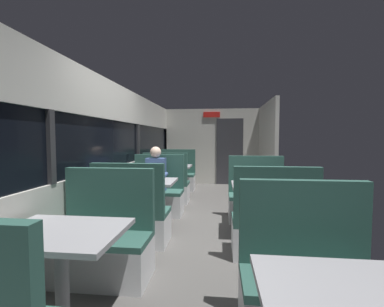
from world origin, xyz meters
TOP-DOWN VIEW (x-y plane):
  - ground_plane at (0.00, 0.00)m, footprint 3.30×9.20m
  - carriage_window_panel_left at (-1.45, 0.00)m, footprint 0.09×8.48m
  - carriage_end_bulkhead at (0.06, 4.19)m, footprint 2.90×0.11m
  - carriage_aisle_panel_right at (1.45, 3.00)m, footprint 0.08×2.40m
  - dining_table_near_window at (-0.89, -2.09)m, footprint 0.90×0.70m
  - bench_near_window_facing_entry at (-0.89, -1.39)m, footprint 0.95×0.50m
  - dining_table_mid_window at (-0.89, 0.17)m, footprint 0.90×0.70m
  - bench_mid_window_facing_end at (-0.89, -0.53)m, footprint 0.95×0.50m
  - bench_mid_window_facing_entry at (-0.89, 0.87)m, footprint 0.95×0.50m
  - dining_table_far_window at (-0.89, 2.43)m, footprint 0.90×0.70m
  - bench_far_window_facing_end at (-0.89, 1.73)m, footprint 0.95×0.50m
  - bench_far_window_facing_entry at (-0.89, 3.13)m, footprint 0.95×0.50m
  - bench_front_aisle_facing_entry at (0.89, -1.99)m, footprint 0.95×0.50m
  - dining_table_rear_aisle at (0.89, -0.03)m, footprint 0.90×0.70m
  - bench_rear_aisle_facing_end at (0.89, -0.73)m, footprint 0.95×0.50m
  - bench_rear_aisle_facing_entry at (0.89, 0.67)m, footprint 0.95×0.50m
  - seated_passenger at (-0.89, 0.80)m, footprint 0.47×0.55m
  - coffee_cup_primary at (1.03, -0.11)m, footprint 0.07×0.07m

SIDE VIEW (x-z plane):
  - ground_plane at x=0.00m, z-range -0.02..0.00m
  - bench_near_window_facing_entry at x=-0.89m, z-range -0.22..0.88m
  - bench_mid_window_facing_end at x=-0.89m, z-range -0.22..0.88m
  - bench_mid_window_facing_entry at x=-0.89m, z-range -0.22..0.88m
  - bench_far_window_facing_end at x=-0.89m, z-range -0.22..0.88m
  - bench_far_window_facing_entry at x=-0.89m, z-range -0.22..0.88m
  - bench_front_aisle_facing_entry at x=0.89m, z-range -0.22..0.88m
  - bench_rear_aisle_facing_end at x=0.89m, z-range -0.22..0.88m
  - bench_rear_aisle_facing_entry at x=0.89m, z-range -0.22..0.88m
  - seated_passenger at x=-0.89m, z-range -0.09..1.17m
  - dining_table_near_window at x=-0.89m, z-range 0.27..1.01m
  - dining_table_mid_window at x=-0.89m, z-range 0.27..1.01m
  - dining_table_far_window at x=-0.89m, z-range 0.27..1.01m
  - dining_table_rear_aisle at x=0.89m, z-range 0.27..1.01m
  - coffee_cup_primary at x=1.03m, z-range 0.74..0.83m
  - carriage_window_panel_left at x=-1.45m, z-range -0.04..2.26m
  - carriage_end_bulkhead at x=0.06m, z-range -0.01..2.29m
  - carriage_aisle_panel_right at x=1.45m, z-range 0.00..2.30m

